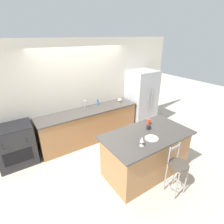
{
  "coord_description": "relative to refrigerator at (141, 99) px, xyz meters",
  "views": [
    {
      "loc": [
        -1.84,
        -3.56,
        2.77
      ],
      "look_at": [
        0.16,
        -0.53,
        1.15
      ],
      "focal_mm": 28.0,
      "sensor_mm": 36.0,
      "label": 1
    }
  ],
  "objects": [
    {
      "name": "ground_plane",
      "position": [
        -1.84,
        -0.33,
        -0.89
      ],
      "size": [
        18.0,
        18.0,
        0.0
      ],
      "primitive_type": "plane",
      "color": "beige"
    },
    {
      "name": "wall_back",
      "position": [
        -1.84,
        0.39,
        0.46
      ],
      "size": [
        6.0,
        0.07,
        2.7
      ],
      "color": "beige",
      "rests_on": "ground_plane"
    },
    {
      "name": "back_counter",
      "position": [
        -1.84,
        0.06,
        -0.43
      ],
      "size": [
        2.77,
        0.7,
        0.92
      ],
      "color": "#A87547",
      "rests_on": "ground_plane"
    },
    {
      "name": "sink_faucet",
      "position": [
        -1.84,
        0.26,
        0.16
      ],
      "size": [
        0.02,
        0.13,
        0.22
      ],
      "color": "#ADAFB5",
      "rests_on": "back_counter"
    },
    {
      "name": "kitchen_island",
      "position": [
        -1.44,
        -1.77,
        -0.41
      ],
      "size": [
        1.82,
        1.01,
        0.95
      ],
      "color": "#A87547",
      "rests_on": "ground_plane"
    },
    {
      "name": "refrigerator",
      "position": [
        0.0,
        0.0,
        0.0
      ],
      "size": [
        0.83,
        0.77,
        1.78
      ],
      "color": "#ADAFB5",
      "rests_on": "ground_plane"
    },
    {
      "name": "oven_range",
      "position": [
        -3.69,
        0.06,
        -0.41
      ],
      "size": [
        0.79,
        0.64,
        0.96
      ],
      "color": "#28282B",
      "rests_on": "ground_plane"
    },
    {
      "name": "bar_stool_near",
      "position": [
        -1.35,
        -2.49,
        -0.35
      ],
      "size": [
        0.35,
        0.35,
        1.0
      ],
      "color": "#99999E",
      "rests_on": "ground_plane"
    },
    {
      "name": "dinner_plate",
      "position": [
        -1.49,
        -1.94,
        0.07
      ],
      "size": [
        0.26,
        0.26,
        0.02
      ],
      "color": "beige",
      "rests_on": "kitchen_island"
    },
    {
      "name": "wine_glass",
      "position": [
        -1.81,
        -2.01,
        0.19
      ],
      "size": [
        0.08,
        0.08,
        0.18
      ],
      "color": "white",
      "rests_on": "kitchen_island"
    },
    {
      "name": "coffee_mug",
      "position": [
        -1.28,
        -1.63,
        0.1
      ],
      "size": [
        0.11,
        0.08,
        0.09
      ],
      "color": "#232326",
      "rests_on": "kitchen_island"
    },
    {
      "name": "tumbler_cup",
      "position": [
        -1.14,
        -1.49,
        0.12
      ],
      "size": [
        0.08,
        0.08,
        0.13
      ],
      "color": "red",
      "rests_on": "kitchen_island"
    },
    {
      "name": "pumpkin_decoration",
      "position": [
        -0.76,
        0.1,
        0.08
      ],
      "size": [
        0.13,
        0.13,
        0.13
      ],
      "color": "beige",
      "rests_on": "back_counter"
    },
    {
      "name": "soap_bottle",
      "position": [
        -1.45,
        0.23,
        0.09
      ],
      "size": [
        0.05,
        0.05,
        0.17
      ],
      "color": "teal",
      "rests_on": "back_counter"
    }
  ]
}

